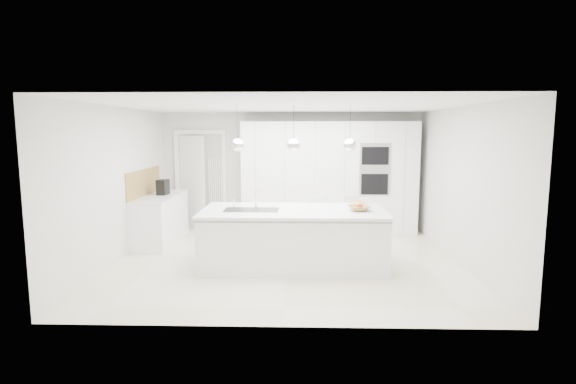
{
  "coord_description": "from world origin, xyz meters",
  "views": [
    {
      "loc": [
        0.2,
        -7.12,
        2.1
      ],
      "look_at": [
        0.0,
        0.3,
        1.1
      ],
      "focal_mm": 28.0,
      "sensor_mm": 36.0,
      "label": 1
    }
  ],
  "objects_px": {
    "island_base": "(293,240)",
    "bar_stool_left": "(317,225)",
    "fruit_bowl": "(359,208)",
    "bar_stool_right": "(352,223)",
    "espresso_machine": "(163,187)"
  },
  "relations": [
    {
      "from": "fruit_bowl",
      "to": "bar_stool_right",
      "type": "height_order",
      "value": "bar_stool_right"
    },
    {
      "from": "fruit_bowl",
      "to": "espresso_machine",
      "type": "xyz_separation_m",
      "value": [
        -3.54,
        1.67,
        0.1
      ]
    },
    {
      "from": "island_base",
      "to": "bar_stool_left",
      "type": "height_order",
      "value": "bar_stool_left"
    },
    {
      "from": "espresso_machine",
      "to": "bar_stool_left",
      "type": "xyz_separation_m",
      "value": [
        2.92,
        -0.78,
        -0.55
      ]
    },
    {
      "from": "island_base",
      "to": "bar_stool_left",
      "type": "distance_m",
      "value": 0.94
    },
    {
      "from": "fruit_bowl",
      "to": "bar_stool_left",
      "type": "height_order",
      "value": "bar_stool_left"
    },
    {
      "from": "bar_stool_right",
      "to": "espresso_machine",
      "type": "bearing_deg",
      "value": 148.64
    },
    {
      "from": "bar_stool_left",
      "to": "bar_stool_right",
      "type": "relative_size",
      "value": 1.0
    },
    {
      "from": "espresso_machine",
      "to": "bar_stool_left",
      "type": "bearing_deg",
      "value": -9.87
    },
    {
      "from": "espresso_machine",
      "to": "bar_stool_left",
      "type": "height_order",
      "value": "espresso_machine"
    },
    {
      "from": "espresso_machine",
      "to": "island_base",
      "type": "bearing_deg",
      "value": -27.79
    },
    {
      "from": "fruit_bowl",
      "to": "bar_stool_right",
      "type": "distance_m",
      "value": 1.11
    },
    {
      "from": "island_base",
      "to": "fruit_bowl",
      "type": "distance_m",
      "value": 1.13
    },
    {
      "from": "espresso_machine",
      "to": "fruit_bowl",
      "type": "bearing_deg",
      "value": -20.17
    },
    {
      "from": "bar_stool_left",
      "to": "island_base",
      "type": "bearing_deg",
      "value": -96.06
    }
  ]
}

